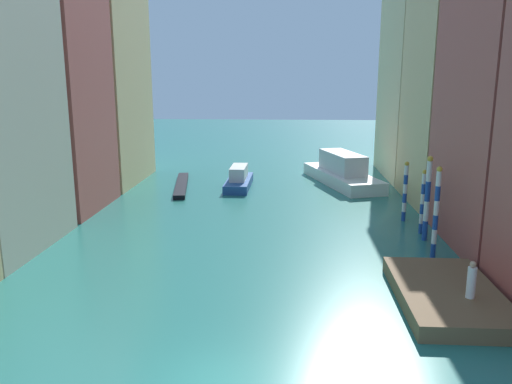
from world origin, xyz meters
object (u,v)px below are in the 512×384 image
at_px(motorboat_0, 239,179).
at_px(mooring_pole_0, 436,212).
at_px(waterfront_dock, 447,295).
at_px(mooring_pole_2, 423,201).
at_px(mooring_pole_3, 405,191).
at_px(gondola_black, 181,185).
at_px(person_on_dock, 471,281).
at_px(vaporetto_white, 342,172).
at_px(mooring_pole_1, 427,198).

bearing_deg(motorboat_0, mooring_pole_0, -54.70).
bearing_deg(waterfront_dock, mooring_pole_2, 82.38).
height_order(mooring_pole_3, gondola_black, mooring_pole_3).
xyz_separation_m(person_on_dock, mooring_pole_0, (0.33, 6.70, 1.12)).
height_order(waterfront_dock, motorboat_0, motorboat_0).
relative_size(person_on_dock, mooring_pole_2, 0.39).
height_order(mooring_pole_0, mooring_pole_2, mooring_pole_0).
bearing_deg(mooring_pole_2, mooring_pole_3, 99.05).
bearing_deg(person_on_dock, mooring_pole_0, 87.19).
bearing_deg(waterfront_dock, gondola_black, 125.79).
bearing_deg(waterfront_dock, vaporetto_white, 94.69).
relative_size(vaporetto_white, motorboat_0, 1.81).
bearing_deg(mooring_pole_1, mooring_pole_3, 94.63).
relative_size(gondola_black, motorboat_0, 1.50).
bearing_deg(person_on_dock, waterfront_dock, 120.50).
height_order(mooring_pole_2, gondola_black, mooring_pole_2).
distance_m(mooring_pole_0, mooring_pole_2, 4.46).
bearing_deg(motorboat_0, waterfront_dock, -63.83).
height_order(person_on_dock, mooring_pole_3, mooring_pole_3).
relative_size(person_on_dock, mooring_pole_3, 0.39).
height_order(person_on_dock, gondola_black, person_on_dock).
bearing_deg(vaporetto_white, motorboat_0, -166.52).
distance_m(gondola_black, motorboat_0, 5.10).
height_order(mooring_pole_3, vaporetto_white, mooring_pole_3).
height_order(mooring_pole_1, mooring_pole_3, mooring_pole_1).
bearing_deg(mooring_pole_2, mooring_pole_1, -94.60).
distance_m(mooring_pole_0, vaporetto_white, 19.69).
height_order(waterfront_dock, vaporetto_white, vaporetto_white).
bearing_deg(waterfront_dock, mooring_pole_3, 86.02).
distance_m(person_on_dock, mooring_pole_3, 13.97).
relative_size(mooring_pole_2, gondola_black, 0.41).
bearing_deg(mooring_pole_0, gondola_black, 135.51).
relative_size(mooring_pole_0, motorboat_0, 0.76).
distance_m(mooring_pole_0, gondola_black, 24.29).
xyz_separation_m(waterfront_dock, mooring_pole_2, (1.35, 10.10, 1.71)).
height_order(mooring_pole_1, mooring_pole_2, mooring_pole_1).
bearing_deg(person_on_dock, mooring_pole_1, 86.21).
height_order(waterfront_dock, mooring_pole_3, mooring_pole_3).
xyz_separation_m(mooring_pole_2, mooring_pole_3, (-0.45, 2.83, 0.02)).
relative_size(waterfront_dock, mooring_pole_3, 1.82).
bearing_deg(mooring_pole_1, gondola_black, 141.63).
xyz_separation_m(person_on_dock, mooring_pole_3, (0.30, 13.95, 0.65)).
xyz_separation_m(vaporetto_white, motorboat_0, (-9.20, -2.20, -0.35)).
relative_size(waterfront_dock, mooring_pole_0, 1.48).
height_order(mooring_pole_1, motorboat_0, mooring_pole_1).
bearing_deg(mooring_pole_2, motorboat_0, 134.58).
distance_m(person_on_dock, motorboat_0, 26.69).
bearing_deg(mooring_pole_3, gondola_black, 150.62).
relative_size(mooring_pole_2, mooring_pole_3, 0.99).
bearing_deg(person_on_dock, mooring_pole_2, 86.11).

